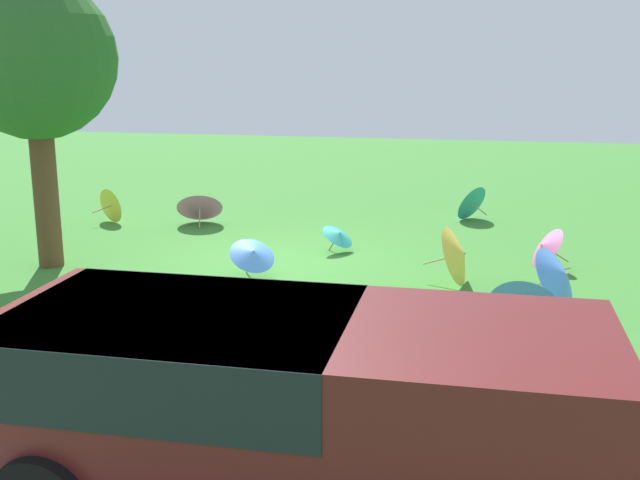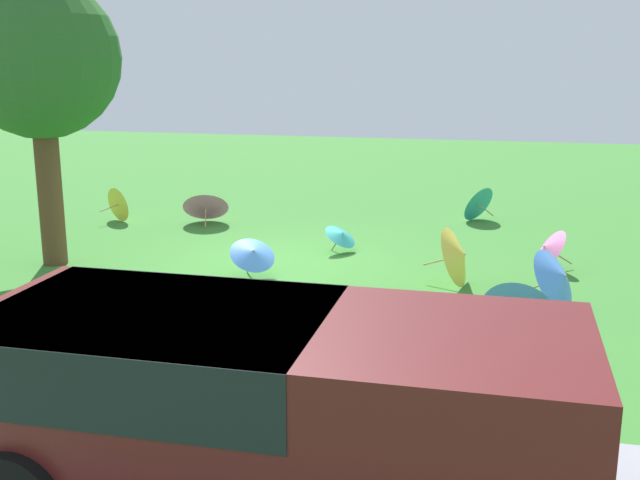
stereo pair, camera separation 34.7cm
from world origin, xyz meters
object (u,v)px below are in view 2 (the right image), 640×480
object	(u,v)px
parasol_teal_3	(341,235)
parasol_pink_1	(547,248)
van_dark	(253,395)
shade_tree	(39,61)
parasol_blue_0	(253,253)
parasol_yellow_0	(459,256)
parasol_pink_0	(206,204)
parasol_yellow_1	(120,204)
parasol_blue_1	(559,278)
parasol_blue_2	(520,308)
parasol_teal_2	(476,202)

from	to	relation	value
parasol_teal_3	parasol_pink_1	bearing A→B (deg)	174.92
van_dark	shade_tree	distance (m)	8.48
parasol_blue_0	parasol_yellow_0	size ratio (longest dim) A/B	0.96
parasol_pink_0	parasol_yellow_1	bearing A→B (deg)	5.50
parasol_yellow_1	parasol_yellow_0	bearing A→B (deg)	156.87
parasol_teal_3	parasol_blue_1	world-z (taller)	parasol_blue_1
parasol_pink_0	parasol_blue_2	xyz separation A→B (m)	(-6.21, 5.52, 0.05)
parasol_teal_2	parasol_blue_2	size ratio (longest dim) A/B	0.92
parasol_yellow_0	parasol_teal_3	bearing A→B (deg)	-36.33
parasol_pink_0	parasol_blue_2	bearing A→B (deg)	138.39
parasol_pink_0	parasol_yellow_0	xyz separation A→B (m)	(-5.34, 3.24, 0.06)
parasol_pink_1	parasol_blue_0	bearing A→B (deg)	18.87
parasol_teal_3	parasol_blue_2	world-z (taller)	parasol_blue_2
parasol_teal_2	parasol_pink_1	xyz separation A→B (m)	(-1.28, 3.56, -0.04)
parasol_teal_2	parasol_teal_3	world-z (taller)	parasol_teal_2
shade_tree	parasol_pink_1	size ratio (longest dim) A/B	5.42
parasol_yellow_1	parasol_teal_2	bearing A→B (deg)	-166.31
parasol_blue_1	parasol_yellow_0	bearing A→B (deg)	-29.24
parasol_yellow_0	parasol_blue_2	world-z (taller)	parasol_yellow_0
parasol_pink_0	parasol_pink_1	distance (m)	6.97
parasol_teal_2	parasol_blue_1	distance (m)	5.77
parasol_pink_0	parasol_teal_2	distance (m)	5.63
van_dark	parasol_yellow_1	bearing A→B (deg)	-57.25
parasol_yellow_0	parasol_pink_1	world-z (taller)	parasol_yellow_0
van_dark	parasol_blue_1	world-z (taller)	van_dark
parasol_pink_0	parasol_pink_1	xyz separation A→B (m)	(-6.68, 1.98, -0.06)
parasol_teal_3	parasol_yellow_1	xyz separation A→B (m)	(5.03, -1.49, 0.05)
van_dark	parasol_blue_0	world-z (taller)	van_dark
parasol_blue_0	parasol_yellow_0	xyz separation A→B (m)	(-3.17, -0.27, 0.08)
parasol_pink_1	parasol_yellow_1	bearing A→B (deg)	-11.93
parasol_yellow_0	parasol_yellow_1	size ratio (longest dim) A/B	1.34
shade_tree	parasol_yellow_0	distance (m)	7.23
parasol_yellow_0	parasol_teal_2	distance (m)	4.83
van_dark	parasol_pink_1	bearing A→B (deg)	-108.34
van_dark	parasol_teal_2	world-z (taller)	van_dark
parasol_teal_2	parasol_pink_1	distance (m)	3.78
parasol_teal_2	parasol_teal_3	distance (m)	3.93
parasol_yellow_1	van_dark	bearing A→B (deg)	122.75
shade_tree	parasol_pink_1	distance (m)	8.65
van_dark	parasol_blue_1	distance (m)	6.08
van_dark	parasol_blue_1	bearing A→B (deg)	-115.02
parasol_blue_1	van_dark	bearing A→B (deg)	64.98
parasol_pink_0	parasol_blue_1	bearing A→B (deg)	149.17
parasol_pink_0	parasol_teal_2	size ratio (longest dim) A/B	1.22
parasol_blue_0	parasol_yellow_0	distance (m)	3.18
van_dark	parasol_yellow_0	size ratio (longest dim) A/B	4.56
parasol_blue_0	parasol_blue_1	size ratio (longest dim) A/B	0.89
van_dark	parasol_teal_2	distance (m)	11.19
parasol_yellow_0	parasol_blue_0	bearing A→B (deg)	4.93
parasol_yellow_0	parasol_yellow_1	distance (m)	7.81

